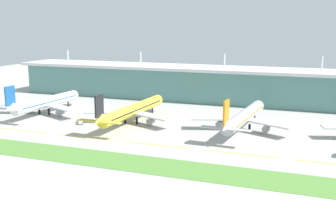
{
  "coord_description": "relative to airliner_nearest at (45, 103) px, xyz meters",
  "views": [
    {
      "loc": [
        61.48,
        -146.72,
        48.35
      ],
      "look_at": [
        -10.5,
        40.76,
        7.0
      ],
      "focal_mm": 45.78,
      "sensor_mm": 36.0,
      "label": 1
    }
  ],
  "objects": [
    {
      "name": "baggage_cart",
      "position": [
        30.97,
        -14.05,
        -5.18
      ],
      "size": [
        3.36,
        4.02,
        2.48
      ],
      "color": "silver",
      "rests_on": "ground"
    },
    {
      "name": "taxiway_stripe_east",
      "position": [
        147.95,
        -34.59,
        -6.43
      ],
      "size": [
        28.0,
        0.7,
        0.04
      ],
      "primitive_type": "cube",
      "color": "yellow",
      "rests_on": "ground"
    },
    {
      "name": "taxiway_stripe_mid_east",
      "position": [
        113.95,
        -34.59,
        -6.43
      ],
      "size": [
        28.0,
        0.7,
        0.04
      ],
      "primitive_type": "cube",
      "color": "yellow",
      "rests_on": "ground"
    },
    {
      "name": "taxiway_stripe_centre",
      "position": [
        79.95,
        -34.59,
        -6.43
      ],
      "size": [
        28.0,
        0.7,
        0.04
      ],
      "primitive_type": "cube",
      "color": "yellow",
      "rests_on": "ground"
    },
    {
      "name": "airliner_far_middle",
      "position": [
        108.12,
        2.2,
        0.01
      ],
      "size": [
        48.72,
        67.04,
        18.9
      ],
      "color": "#ADB2BC",
      "rests_on": "ground"
    },
    {
      "name": "taxiway_stripe_west",
      "position": [
        11.95,
        -34.59,
        -6.43
      ],
      "size": [
        28.0,
        0.7,
        0.04
      ],
      "primitive_type": "cube",
      "color": "yellow",
      "rests_on": "ground"
    },
    {
      "name": "airliner_nearest",
      "position": [
        0.0,
        0.0,
        0.0
      ],
      "size": [
        48.78,
        61.34,
        18.9
      ],
      "color": "white",
      "rests_on": "ground"
    },
    {
      "name": "terminal_building",
      "position": [
        82.95,
        71.86,
        4.58
      ],
      "size": [
        288.0,
        34.0,
        30.64
      ],
      "color": "slate",
      "rests_on": "ground"
    },
    {
      "name": "taxiway_stripe_mid_west",
      "position": [
        45.95,
        -34.59,
        -6.43
      ],
      "size": [
        28.0,
        0.7,
        0.04
      ],
      "primitive_type": "cube",
      "color": "yellow",
      "rests_on": "ground"
    },
    {
      "name": "grass_verge",
      "position": [
        82.95,
        -58.81,
        -6.4
      ],
      "size": [
        300.0,
        18.0,
        0.1
      ],
      "primitive_type": "cube",
      "color": "#518438",
      "rests_on": "ground"
    },
    {
      "name": "airliner_near_middle",
      "position": [
        53.54,
        -2.5,
        0.01
      ],
      "size": [
        48.79,
        70.99,
        18.9
      ],
      "color": "yellow",
      "rests_on": "ground"
    },
    {
      "name": "ground_plane",
      "position": [
        82.95,
        -43.03,
        -6.45
      ],
      "size": [
        600.0,
        600.0,
        0.0
      ],
      "primitive_type": "plane",
      "color": "#A8A59E"
    }
  ]
}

